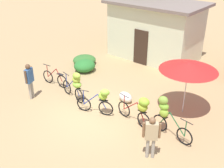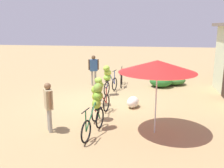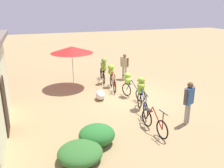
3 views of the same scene
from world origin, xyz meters
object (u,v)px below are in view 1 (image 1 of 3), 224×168
object	(u,v)px
bicycle_center_loaded	(100,99)
person_bystander	(151,134)
building_low	(155,30)
market_umbrella	(189,66)
bicycle_leftmost	(55,78)
person_vendor	(29,78)
bicycle_rightmost	(167,114)
bicycle_near_pile	(75,84)
bicycle_by_shop	(140,108)
produce_sack	(125,97)

from	to	relation	value
bicycle_center_loaded	person_bystander	size ratio (longest dim) A/B	0.99
building_low	bicycle_center_loaded	world-z (taller)	building_low
market_umbrella	bicycle_leftmost	bearing A→B (deg)	-163.46
market_umbrella	person_vendor	bearing A→B (deg)	-150.47
person_bystander	bicycle_rightmost	bearing A→B (deg)	99.95
bicycle_leftmost	bicycle_near_pile	world-z (taller)	bicycle_near_pile
bicycle_center_loaded	person_bystander	bearing A→B (deg)	-17.07
bicycle_leftmost	bicycle_center_loaded	size ratio (longest dim) A/B	1.06
bicycle_near_pile	person_vendor	size ratio (longest dim) A/B	1.01
bicycle_by_shop	person_vendor	bearing A→B (deg)	-164.78
bicycle_center_loaded	person_vendor	size ratio (longest dim) A/B	0.93
bicycle_near_pile	person_bystander	distance (m)	4.61
bicycle_center_loaded	bicycle_rightmost	distance (m)	2.76
bicycle_by_shop	person_bystander	bearing A→B (deg)	-44.75
building_low	bicycle_center_loaded	distance (m)	7.19
produce_sack	person_bystander	bearing A→B (deg)	-40.56
person_vendor	person_bystander	world-z (taller)	person_vendor
bicycle_center_loaded	bicycle_rightmost	world-z (taller)	bicycle_rightmost
bicycle_leftmost	produce_sack	bearing A→B (deg)	14.16
person_bystander	person_vendor	bearing A→B (deg)	-179.37
produce_sack	person_bystander	world-z (taller)	person_bystander
market_umbrella	bicycle_center_loaded	world-z (taller)	market_umbrella
bicycle_near_pile	produce_sack	size ratio (longest dim) A/B	2.40
market_umbrella	bicycle_leftmost	world-z (taller)	market_umbrella
person_vendor	bicycle_by_shop	bearing A→B (deg)	15.22
bicycle_center_loaded	person_vendor	xyz separation A→B (m)	(-3.25, -0.97, 0.32)
building_low	bicycle_leftmost	xyz separation A→B (m)	(-1.70, -6.38, -1.33)
bicycle_rightmost	produce_sack	bearing A→B (deg)	159.53
building_low	bicycle_by_shop	world-z (taller)	building_low
bicycle_center_loaded	produce_sack	world-z (taller)	bicycle_center_loaded
market_umbrella	produce_sack	xyz separation A→B (m)	(-2.33, -0.86, -1.84)
bicycle_by_shop	bicycle_rightmost	size ratio (longest dim) A/B	1.01
bicycle_by_shop	produce_sack	bearing A→B (deg)	143.59
bicycle_near_pile	building_low	bearing A→B (deg)	91.52
market_umbrella	bicycle_by_shop	size ratio (longest dim) A/B	1.31
bicycle_by_shop	person_vendor	size ratio (longest dim) A/B	1.04
bicycle_near_pile	produce_sack	world-z (taller)	bicycle_near_pile
building_low	person_vendor	bearing A→B (deg)	-100.98
produce_sack	market_umbrella	bearing A→B (deg)	20.12
bicycle_leftmost	produce_sack	world-z (taller)	bicycle_leftmost
bicycle_rightmost	produce_sack	world-z (taller)	bicycle_rightmost
building_low	bicycle_leftmost	world-z (taller)	building_low
bicycle_center_loaded	market_umbrella	bearing A→B (deg)	42.21
bicycle_by_shop	building_low	bearing A→B (deg)	117.36
bicycle_near_pile	person_bystander	xyz separation A→B (m)	(4.49, -1.04, 0.10)
bicycle_center_loaded	person_vendor	distance (m)	3.41
market_umbrella	bicycle_center_loaded	xyz separation A→B (m)	(-2.54, -2.30, -1.37)
bicycle_by_shop	bicycle_center_loaded	bearing A→B (deg)	-167.73
bicycle_near_pile	bicycle_rightmost	size ratio (longest dim) A/B	0.98
building_low	bicycle_by_shop	size ratio (longest dim) A/B	3.17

